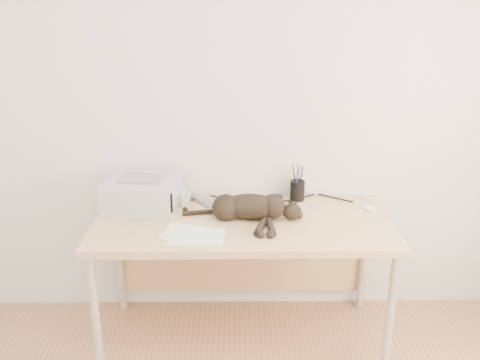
{
  "coord_description": "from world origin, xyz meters",
  "views": [
    {
      "loc": [
        -0.04,
        -1.21,
        1.94
      ],
      "look_at": [
        -0.01,
        1.34,
        0.99
      ],
      "focal_mm": 40.0,
      "sensor_mm": 36.0,
      "label": 1
    }
  ],
  "objects_px": {
    "desk": "(242,236)",
    "mouse": "(370,206)",
    "pen_cup": "(297,190)",
    "cat": "(247,208)",
    "printer": "(142,194)",
    "mug": "(184,198)"
  },
  "relations": [
    {
      "from": "desk",
      "to": "mouse",
      "type": "height_order",
      "value": "mouse"
    },
    {
      "from": "pen_cup",
      "to": "desk",
      "type": "bearing_deg",
      "value": -147.87
    },
    {
      "from": "desk",
      "to": "cat",
      "type": "height_order",
      "value": "cat"
    },
    {
      "from": "printer",
      "to": "mug",
      "type": "relative_size",
      "value": 4.54
    },
    {
      "from": "cat",
      "to": "mouse",
      "type": "bearing_deg",
      "value": 15.02
    },
    {
      "from": "mug",
      "to": "pen_cup",
      "type": "bearing_deg",
      "value": 6.69
    },
    {
      "from": "cat",
      "to": "mouse",
      "type": "height_order",
      "value": "cat"
    },
    {
      "from": "mug",
      "to": "printer",
      "type": "bearing_deg",
      "value": -169.2
    },
    {
      "from": "desk",
      "to": "printer",
      "type": "distance_m",
      "value": 0.61
    },
    {
      "from": "printer",
      "to": "mug",
      "type": "distance_m",
      "value": 0.23
    },
    {
      "from": "cat",
      "to": "pen_cup",
      "type": "distance_m",
      "value": 0.4
    },
    {
      "from": "mug",
      "to": "desk",
      "type": "bearing_deg",
      "value": -20.97
    },
    {
      "from": "printer",
      "to": "pen_cup",
      "type": "relative_size",
      "value": 2.0
    },
    {
      "from": "printer",
      "to": "mouse",
      "type": "bearing_deg",
      "value": -0.96
    },
    {
      "from": "printer",
      "to": "cat",
      "type": "bearing_deg",
      "value": -14.61
    },
    {
      "from": "cat",
      "to": "pen_cup",
      "type": "height_order",
      "value": "pen_cup"
    },
    {
      "from": "mug",
      "to": "pen_cup",
      "type": "height_order",
      "value": "pen_cup"
    },
    {
      "from": "desk",
      "to": "cat",
      "type": "distance_m",
      "value": 0.21
    },
    {
      "from": "desk",
      "to": "pen_cup",
      "type": "relative_size",
      "value": 7.37
    },
    {
      "from": "mug",
      "to": "mouse",
      "type": "bearing_deg",
      "value": -3.52
    },
    {
      "from": "cat",
      "to": "pen_cup",
      "type": "xyz_separation_m",
      "value": [
        0.3,
        0.27,
        -0.0
      ]
    },
    {
      "from": "mouse",
      "to": "desk",
      "type": "bearing_deg",
      "value": 160.22
    }
  ]
}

